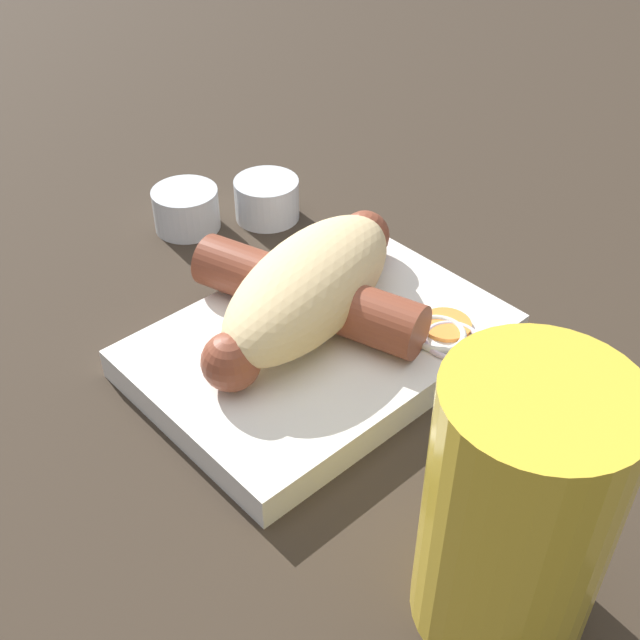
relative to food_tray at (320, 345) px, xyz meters
The scene contains 8 objects.
ground_plane 0.01m from the food_tray, ahead, with size 3.00×3.00×0.00m, color #33281E.
food_tray is the anchor object (origin of this frame).
bread_roll 0.04m from the food_tray, 70.25° to the left, with size 0.17×0.11×0.05m.
sausage 0.03m from the food_tray, 72.58° to the left, with size 0.18×0.15×0.03m.
pickled_veggies 0.07m from the food_tray, 44.93° to the right, with size 0.07×0.07×0.00m.
condiment_cup_near 0.17m from the food_tray, 61.26° to the left, with size 0.05×0.05×0.03m.
condiment_cup_far 0.18m from the food_tray, 81.20° to the left, with size 0.05×0.05×0.03m.
drink_glass 0.20m from the food_tray, 107.39° to the right, with size 0.08×0.08×0.13m.
Camera 1 is at (-0.25, -0.27, 0.33)m, focal length 45.00 mm.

